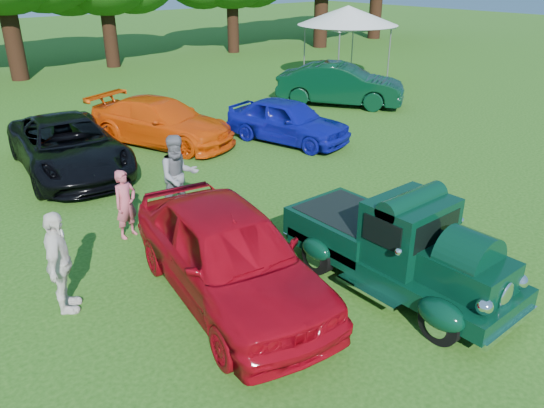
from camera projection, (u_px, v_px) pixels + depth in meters
ground at (371, 284)px, 9.72m from camera, size 120.00×120.00×0.00m
hero_pickup at (397, 248)px, 9.43m from camera, size 2.08×4.46×1.74m
red_convertible at (229, 253)px, 9.04m from camera, size 2.83×5.28×1.71m
back_car_black at (69, 146)px, 14.71m from camera, size 3.20×5.74×1.52m
back_car_orange at (162, 122)px, 17.09m from camera, size 3.78×5.40×1.45m
back_car_blue at (288, 120)px, 17.28m from camera, size 2.70×4.48×1.43m
back_car_green at (340, 84)px, 21.85m from camera, size 4.35×5.25×1.69m
spectator_pink at (126, 204)px, 11.15m from camera, size 0.63×0.49×1.51m
spectator_grey at (179, 176)px, 12.04m from camera, size 1.07×0.92×1.93m
spectator_white at (60, 263)px, 8.64m from camera, size 0.89×1.14×1.81m
canopy_tent at (348, 16)px, 25.23m from camera, size 5.65×5.65×3.60m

